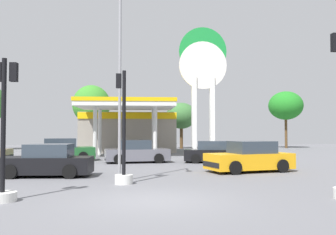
{
  "coord_description": "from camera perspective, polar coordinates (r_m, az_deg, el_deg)",
  "views": [
    {
      "loc": [
        -0.4,
        -10.9,
        2.05
      ],
      "look_at": [
        1.36,
        12.27,
        2.91
      ],
      "focal_mm": 39.25,
      "sensor_mm": 36.0,
      "label": 1
    }
  ],
  "objects": [
    {
      "name": "ground_plane",
      "position": [
        11.09,
        -2.25,
        -12.78
      ],
      "size": [
        90.0,
        90.0,
        0.0
      ],
      "primitive_type": "plane",
      "color": "slate",
      "rests_on": "ground"
    },
    {
      "name": "gas_station",
      "position": [
        36.33,
        -6.19,
        -1.84
      ],
      "size": [
        9.12,
        12.56,
        4.63
      ],
      "color": "gray",
      "rests_on": "ground"
    },
    {
      "name": "station_pole_sign",
      "position": [
        32.8,
        5.44,
        6.76
      ],
      "size": [
        4.23,
        0.56,
        11.26
      ],
      "color": "white",
      "rests_on": "ground"
    },
    {
      "name": "car_0",
      "position": [
        24.11,
        -4.89,
        -5.41
      ],
      "size": [
        4.34,
        2.38,
        1.48
      ],
      "color": "black",
      "rests_on": "ground"
    },
    {
      "name": "car_1",
      "position": [
        19.11,
        12.56,
        -6.13
      ],
      "size": [
        4.64,
        2.89,
        1.55
      ],
      "color": "black",
      "rests_on": "ground"
    },
    {
      "name": "car_2",
      "position": [
        17.59,
        -18.37,
        -6.54
      ],
      "size": [
        4.17,
        2.01,
        1.47
      ],
      "color": "black",
      "rests_on": "ground"
    },
    {
      "name": "car_3",
      "position": [
        26.45,
        -16.17,
        -4.96
      ],
      "size": [
        4.66,
        2.81,
        1.56
      ],
      "color": "black",
      "rests_on": "ground"
    },
    {
      "name": "car_4",
      "position": [
        24.28,
        7.18,
        -5.45
      ],
      "size": [
        4.17,
        2.31,
        1.41
      ],
      "color": "black",
      "rests_on": "ground"
    },
    {
      "name": "traffic_signal_0",
      "position": [
        14.43,
        -6.97,
        -5.32
      ],
      "size": [
        0.7,
        0.71,
        4.42
      ],
      "color": "silver",
      "rests_on": "ground"
    },
    {
      "name": "traffic_signal_2",
      "position": [
        11.83,
        -24.2,
        -5.13
      ],
      "size": [
        0.82,
        0.82,
        4.2
      ],
      "color": "silver",
      "rests_on": "ground"
    },
    {
      "name": "tree_1",
      "position": [
        42.22,
        -11.8,
        1.97
      ],
      "size": [
        4.21,
        4.21,
        7.23
      ],
      "color": "brown",
      "rests_on": "ground"
    },
    {
      "name": "tree_2",
      "position": [
        43.43,
        2.09,
        0.24
      ],
      "size": [
        3.6,
        3.6,
        5.42
      ],
      "color": "brown",
      "rests_on": "ground"
    },
    {
      "name": "tree_3",
      "position": [
        46.67,
        17.81,
        1.75
      ],
      "size": [
        4.11,
        4.11,
        6.87
      ],
      "color": "brown",
      "rests_on": "ground"
    },
    {
      "name": "corner_streetlamp",
      "position": [
        15.18,
        -7.52,
        7.74
      ],
      "size": [
        0.24,
        1.48,
        7.85
      ],
      "color": "gray",
      "rests_on": "ground"
    }
  ]
}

